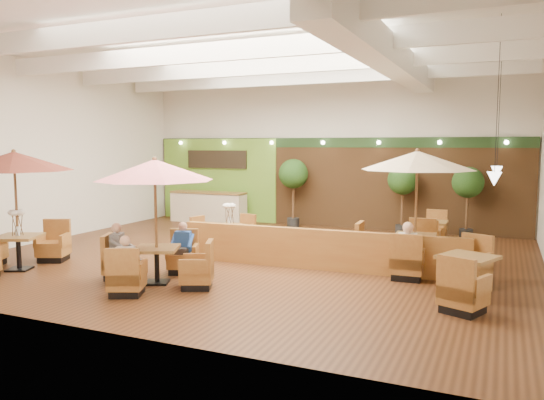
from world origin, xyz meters
The scene contains 17 objects.
room centered at (0.25, 1.22, 3.63)m, with size 14.04×14.00×5.52m.
service_counter centered at (-4.40, 5.10, 0.58)m, with size 3.00×0.75×1.18m.
booth_divider centered at (1.95, -0.57, 0.49)m, with size 7.01×0.18×0.97m, color brown.
table_0 centered at (-4.61, -3.50, 2.04)m, with size 2.84×3.02×2.88m.
table_1 centered at (-0.79, -3.18, 1.85)m, with size 2.86×2.86×2.73m.
table_2 centered at (4.01, 0.39, 2.06)m, with size 2.76×2.85×2.89m.
table_3 centered at (-1.40, 0.84, 0.44)m, with size 1.67×2.42×1.47m.
table_4 centered at (5.40, -1.62, 0.40)m, with size 1.24×3.01×1.06m.
table_5 centered at (4.10, 3.49, 0.36)m, with size 0.87×2.54×0.95m.
topiary_0 centered at (-0.97, 5.30, 1.84)m, with size 1.06×1.06×2.46m.
topiary_1 centered at (2.92, 5.30, 1.74)m, with size 1.00×1.00×2.33m.
topiary_2 centered at (4.94, 5.30, 1.70)m, with size 0.98×0.98×2.29m.
diner_0 centered at (-0.79, -4.18, 0.74)m, with size 0.42×0.40×0.75m.
diner_1 centered at (-0.79, -2.18, 0.73)m, with size 0.40×0.36×0.74m.
diner_2 centered at (-1.79, -3.18, 0.76)m, with size 0.41×0.44×0.80m.
diner_3 centered at (4.09, -0.67, 0.76)m, with size 0.42×0.37×0.80m.
diner_4 centered at (4.09, -0.67, 0.77)m, with size 0.44×0.37×0.84m.
Camera 1 is at (5.98, -12.43, 2.98)m, focal length 35.00 mm.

